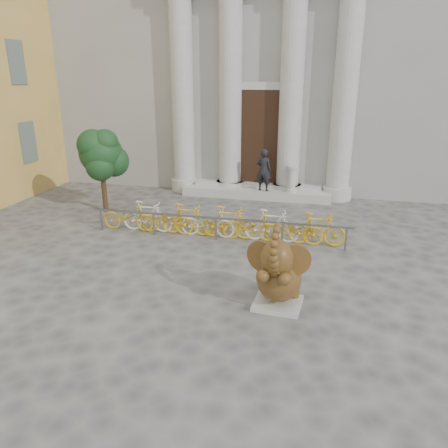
% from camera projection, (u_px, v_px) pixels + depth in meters
% --- Properties ---
extents(ground, '(80.00, 80.00, 0.00)m').
position_uv_depth(ground, '(186.00, 310.00, 9.33)').
color(ground, '#474442').
rests_on(ground, ground).
extents(classical_building, '(22.00, 10.70, 12.00)m').
position_uv_depth(classical_building, '(277.00, 48.00, 21.13)').
color(classical_building, gray).
rests_on(classical_building, ground).
extents(entrance_steps, '(6.00, 1.20, 0.36)m').
position_uv_depth(entrance_steps, '(256.00, 192.00, 17.92)').
color(entrance_steps, '#A8A59E').
rests_on(entrance_steps, ground).
extents(elephant_statue, '(1.35, 1.52, 2.02)m').
position_uv_depth(elephant_statue, '(279.00, 276.00, 9.26)').
color(elephant_statue, '#A8A59E').
rests_on(elephant_statue, ground).
extents(bike_rack, '(8.00, 0.53, 1.00)m').
position_uv_depth(bike_rack, '(217.00, 222.00, 13.35)').
color(bike_rack, slate).
rests_on(bike_rack, ground).
extents(tree, '(1.73, 1.57, 3.00)m').
position_uv_depth(tree, '(101.00, 155.00, 15.38)').
color(tree, '#332114').
rests_on(tree, ground).
extents(pedestrian, '(0.67, 0.50, 1.67)m').
position_uv_depth(pedestrian, '(264.00, 170.00, 17.20)').
color(pedestrian, black).
rests_on(pedestrian, entrance_steps).
extents(balustrade_post, '(0.43, 0.43, 1.05)m').
position_uv_depth(balustrade_post, '(291.00, 180.00, 17.13)').
color(balustrade_post, '#A8A59E').
rests_on(balustrade_post, entrance_steps).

